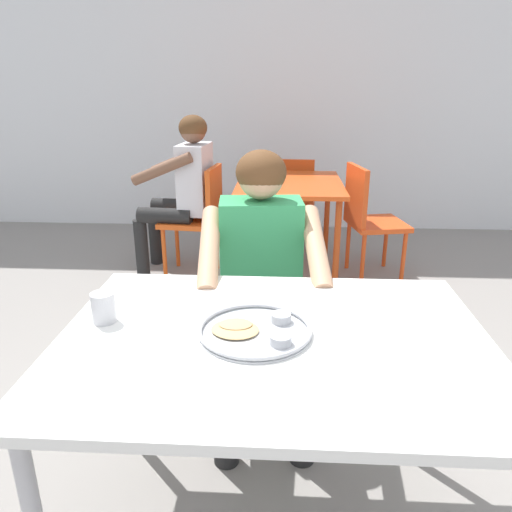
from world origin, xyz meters
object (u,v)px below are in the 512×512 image
at_px(diner_foreground, 262,270).
at_px(chair_red_left, 200,214).
at_px(table_foreground, 273,358).
at_px(table_background_red, 289,194).
at_px(thali_tray, 255,330).
at_px(chair_red_far, 290,196).
at_px(drinking_cup, 103,307).
at_px(chair_foreground, 260,298).
at_px(patron_background, 183,182).
at_px(chair_red_right, 368,214).

height_order(diner_foreground, chair_red_left, diner_foreground).
bearing_deg(table_foreground, table_background_red, 88.42).
bearing_deg(thali_tray, table_foreground, -14.72).
bearing_deg(chair_red_far, drinking_cup, -101.39).
distance_m(chair_foreground, chair_red_left, 1.52).
xyz_separation_m(chair_red_far, patron_background, (-0.81, -0.64, 0.24)).
distance_m(chair_red_left, chair_red_right, 1.25).
xyz_separation_m(chair_foreground, chair_red_right, (0.73, 1.48, 0.02)).
bearing_deg(drinking_cup, thali_tray, -6.10).
xyz_separation_m(table_background_red, chair_red_left, (-0.66, -0.05, -0.15)).
bearing_deg(thali_tray, chair_red_far, 87.40).
height_order(table_background_red, chair_red_far, chair_red_far).
bearing_deg(chair_foreground, table_background_red, 84.48).
xyz_separation_m(table_foreground, chair_red_right, (0.65, 2.34, -0.19)).
relative_size(thali_tray, chair_red_right, 0.38).
bearing_deg(chair_red_left, table_background_red, 4.05).
height_order(drinking_cup, chair_red_left, chair_red_left).
height_order(thali_tray, chair_red_right, chair_red_right).
bearing_deg(chair_foreground, chair_red_right, 63.78).
height_order(chair_red_far, patron_background, patron_background).
bearing_deg(diner_foreground, drinking_cup, -127.48).
distance_m(drinking_cup, chair_red_left, 2.25).
distance_m(chair_foreground, diner_foreground, 0.32).
height_order(drinking_cup, chair_foreground, drinking_cup).
bearing_deg(patron_background, chair_red_left, -23.60).
relative_size(chair_foreground, chair_red_right, 0.95).
xyz_separation_m(table_background_red, chair_red_right, (0.59, 0.01, -0.15)).
bearing_deg(thali_tray, chair_foreground, 91.71).
bearing_deg(drinking_cup, chair_red_left, 92.39).
bearing_deg(diner_foreground, chair_red_far, 86.46).
bearing_deg(chair_foreground, patron_background, 113.64).
relative_size(chair_red_left, chair_red_right, 0.99).
height_order(table_background_red, chair_red_right, chair_red_right).
xyz_separation_m(drinking_cup, chair_red_right, (1.16, 2.28, -0.31)).
bearing_deg(chair_red_far, patron_background, -141.48).
distance_m(table_background_red, chair_red_far, 0.67).
bearing_deg(diner_foreground, thali_tray, -89.05).
bearing_deg(chair_red_right, patron_background, 179.90).
distance_m(table_background_red, patron_background, 0.80).
relative_size(table_foreground, thali_tray, 3.74).
bearing_deg(thali_tray, patron_background, 106.15).
height_order(chair_red_right, chair_red_far, chair_red_right).
height_order(thali_tray, drinking_cup, drinking_cup).
height_order(table_foreground, chair_red_left, chair_red_left).
xyz_separation_m(diner_foreground, patron_background, (-0.66, 1.70, 0.02)).
relative_size(chair_red_right, chair_red_far, 1.05).
height_order(drinking_cup, chair_red_far, drinking_cup).
height_order(chair_foreground, chair_red_left, chair_red_left).
distance_m(drinking_cup, chair_red_far, 3.00).
distance_m(chair_red_left, patron_background, 0.27).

